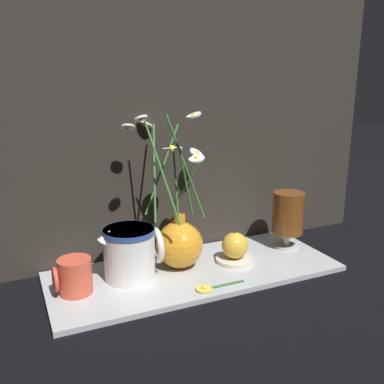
% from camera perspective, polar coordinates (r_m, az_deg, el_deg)
% --- Properties ---
extents(ground_plane, '(6.00, 6.00, 0.00)m').
position_cam_1_polar(ground_plane, '(1.05, 0.42, -10.84)').
color(ground_plane, black).
extents(shelf, '(0.69, 0.27, 0.01)m').
position_cam_1_polar(shelf, '(1.05, 0.42, -10.54)').
color(shelf, '#B2B7BC').
rests_on(shelf, ground_plane).
extents(backdrop_wall, '(1.19, 0.02, 1.10)m').
position_cam_1_polar(backdrop_wall, '(1.09, -3.05, 19.77)').
color(backdrop_wall, '#2D2823').
rests_on(backdrop_wall, ground_plane).
extents(vase_with_flowers, '(0.22, 0.24, 0.38)m').
position_cam_1_polar(vase_with_flowers, '(1.04, -1.73, -6.34)').
color(vase_with_flowers, orange).
rests_on(vase_with_flowers, shelf).
extents(yellow_mug, '(0.08, 0.07, 0.08)m').
position_cam_1_polar(yellow_mug, '(0.96, -15.52, -10.68)').
color(yellow_mug, '#DB5138').
rests_on(yellow_mug, shelf).
extents(ceramic_pitcher, '(0.14, 0.12, 0.13)m').
position_cam_1_polar(ceramic_pitcher, '(0.99, -8.20, -7.76)').
color(ceramic_pitcher, white).
rests_on(ceramic_pitcher, shelf).
extents(tea_glass, '(0.08, 0.08, 0.15)m').
position_cam_1_polar(tea_glass, '(1.17, 12.68, -2.89)').
color(tea_glass, silver).
rests_on(tea_glass, shelf).
extents(saucer_plate, '(0.09, 0.09, 0.01)m').
position_cam_1_polar(saucer_plate, '(1.09, 5.73, -8.99)').
color(saucer_plate, silver).
rests_on(saucer_plate, shelf).
extents(orange_fruit, '(0.07, 0.07, 0.07)m').
position_cam_1_polar(orange_fruit, '(1.08, 5.79, -7.14)').
color(orange_fruit, gold).
rests_on(orange_fruit, saucer_plate).
extents(loose_daisy, '(0.12, 0.04, 0.01)m').
position_cam_1_polar(loose_daisy, '(0.96, 2.38, -12.63)').
color(loose_daisy, '#336B2D').
rests_on(loose_daisy, shelf).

